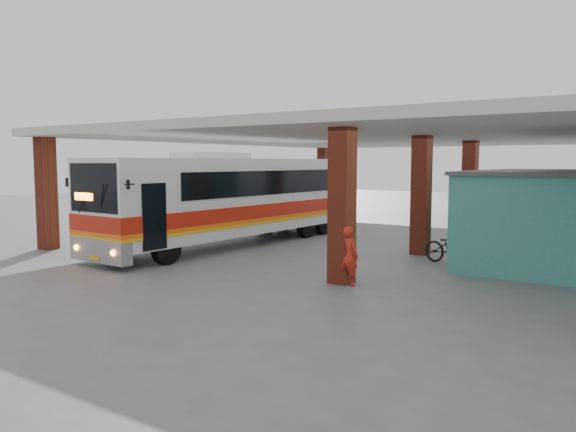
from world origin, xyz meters
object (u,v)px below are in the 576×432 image
(coach_bus, at_px, (230,200))
(pedestrian, at_px, (348,256))
(red_chair, at_px, (494,242))
(motorcycle, at_px, (453,248))

(coach_bus, relative_size, pedestrian, 7.87)
(coach_bus, height_order, red_chair, coach_bus)
(motorcycle, relative_size, red_chair, 2.95)
(coach_bus, bearing_deg, red_chair, 27.93)
(coach_bus, bearing_deg, motorcycle, 7.16)
(red_chair, bearing_deg, coach_bus, -141.12)
(coach_bus, relative_size, motorcycle, 6.03)
(red_chair, bearing_deg, motorcycle, -82.95)
(pedestrian, bearing_deg, red_chair, -97.56)
(pedestrian, bearing_deg, coach_bus, -23.22)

